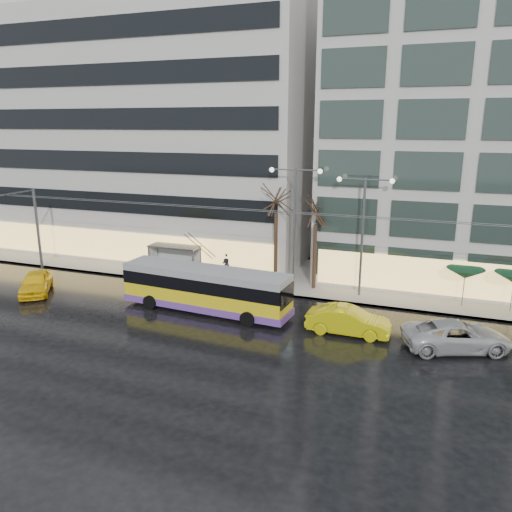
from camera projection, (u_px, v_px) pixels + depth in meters
The scene contains 18 objects.
ground at pixel (209, 341), 29.04m from camera, with size 140.00×140.00×0.00m, color black.
sidewalk at pixel (304, 277), 41.06m from camera, with size 80.00×10.00×0.15m, color gray.
kerb at pixel (287, 295), 36.57m from camera, with size 80.00×0.10×0.15m, color slate.
building_left at pixel (141, 135), 48.71m from camera, with size 34.00×14.00×22.00m, color #B3B0AB.
trolleybus at pixel (206, 290), 33.35m from camera, with size 11.87×4.96×5.44m.
catenary at pixel (269, 242), 34.81m from camera, with size 42.24×5.12×7.00m.
bus_shelter at pixel (172, 253), 41.01m from camera, with size 4.20×1.60×2.51m.
street_lamp_near at pixel (295, 212), 36.63m from camera, with size 3.96×0.36×9.03m.
street_lamp_far at pixel (363, 220), 35.05m from camera, with size 3.96×0.36×8.53m.
tree_a at pixel (276, 196), 37.03m from camera, with size 3.20×3.20×8.40m.
tree_b at pixel (316, 207), 36.39m from camera, with size 3.20×3.20×7.70m.
parasol_a at pixel (465, 273), 33.75m from camera, with size 2.50×2.50×2.65m.
taxi_a at pixel (36, 282), 37.11m from camera, with size 1.95×4.85×1.65m, color yellow.
taxi_b at pixel (348, 321), 29.90m from camera, with size 1.74×5.00×1.65m, color #CEC80A.
sedan_silver at pixel (457, 336), 27.83m from camera, with size 2.72×5.90×1.64m, color #B2B3B7.
pedestrian_a at pixel (191, 263), 39.33m from camera, with size 1.25×1.26×2.19m.
pedestrian_b at pixel (227, 264), 41.02m from camera, with size 1.06×0.88×1.95m.
pedestrian_c at pixel (180, 258), 42.24m from camera, with size 1.18×1.12×2.11m.
Camera 1 is at (11.75, -24.21, 12.29)m, focal length 35.00 mm.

